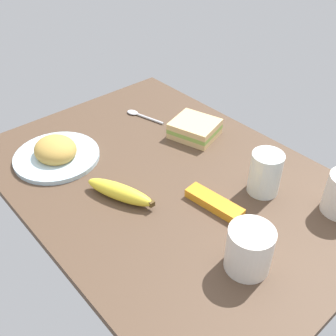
# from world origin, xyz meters

# --- Properties ---
(tabletop) EXTENTS (0.90, 0.64, 0.02)m
(tabletop) POSITION_xyz_m (0.00, 0.00, 0.01)
(tabletop) COLOR #4C3828
(tabletop) RESTS_ON ground
(plate_of_food) EXTENTS (0.21, 0.21, 0.06)m
(plate_of_food) POSITION_xyz_m (0.24, 0.16, 0.04)
(plate_of_food) COLOR silver
(plate_of_food) RESTS_ON tabletop
(coffee_mug_milky) EXTENTS (0.09, 0.11, 0.09)m
(coffee_mug_milky) POSITION_xyz_m (-0.29, 0.06, 0.07)
(coffee_mug_milky) COLOR silver
(coffee_mug_milky) RESTS_ON tabletop
(sandwich_main) EXTENTS (0.14, 0.13, 0.04)m
(sandwich_main) POSITION_xyz_m (0.09, -0.17, 0.04)
(sandwich_main) COLOR #DBB77A
(sandwich_main) RESTS_ON tabletop
(glass_of_milk) EXTENTS (0.07, 0.07, 0.10)m
(glass_of_milk) POSITION_xyz_m (-0.17, -0.13, 0.06)
(glass_of_milk) COLOR silver
(glass_of_milk) RESTS_ON tabletop
(banana) EXTENTS (0.17, 0.10, 0.04)m
(banana) POSITION_xyz_m (0.02, 0.13, 0.04)
(banana) COLOR yellow
(banana) RESTS_ON tabletop
(spoon) EXTENTS (0.13, 0.05, 0.01)m
(spoon) POSITION_xyz_m (0.27, -0.13, 0.02)
(spoon) COLOR silver
(spoon) RESTS_ON tabletop
(snack_bar) EXTENTS (0.14, 0.05, 0.02)m
(snack_bar) POSITION_xyz_m (-0.14, -0.01, 0.03)
(snack_bar) COLOR orange
(snack_bar) RESTS_ON tabletop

